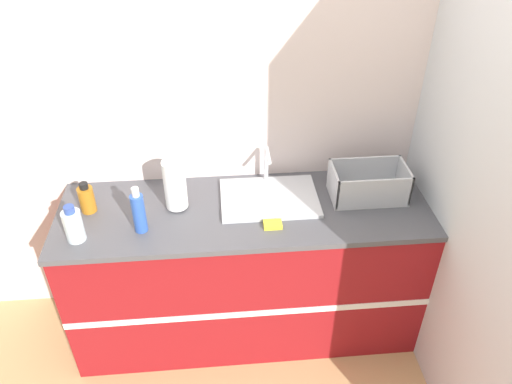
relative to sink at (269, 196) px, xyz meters
name	(u,v)px	position (x,y,z in m)	size (l,w,h in m)	color
ground_plane	(251,364)	(-0.13, -0.38, -0.91)	(12.00, 12.00, 0.00)	tan
wall_back	(240,107)	(-0.13, 0.27, 0.39)	(4.31, 0.06, 2.60)	silver
wall_right	(447,130)	(0.85, -0.07, 0.39)	(0.06, 2.61, 2.60)	silver
counter_cabinet	(246,270)	(-0.13, -0.07, -0.46)	(1.93, 0.64, 0.89)	maroon
sink	(269,196)	(0.00, 0.00, 0.00)	(0.51, 0.37, 0.23)	silver
paper_towel_roll	(175,185)	(-0.48, -0.03, 0.12)	(0.11, 0.11, 0.28)	#4C4C51
dish_rack	(368,186)	(0.52, -0.02, 0.05)	(0.39, 0.23, 0.18)	#B7BABF
bottle_amber	(87,199)	(-0.93, -0.02, 0.06)	(0.08, 0.08, 0.17)	#B26B19
bottle_blue	(139,212)	(-0.65, -0.20, 0.09)	(0.06, 0.06, 0.25)	#2D56B7
bottle_clear	(73,225)	(-0.95, -0.24, 0.07)	(0.09, 0.09, 0.20)	silver
sponge	(273,225)	(-0.01, -0.23, 0.00)	(0.09, 0.06, 0.02)	yellow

